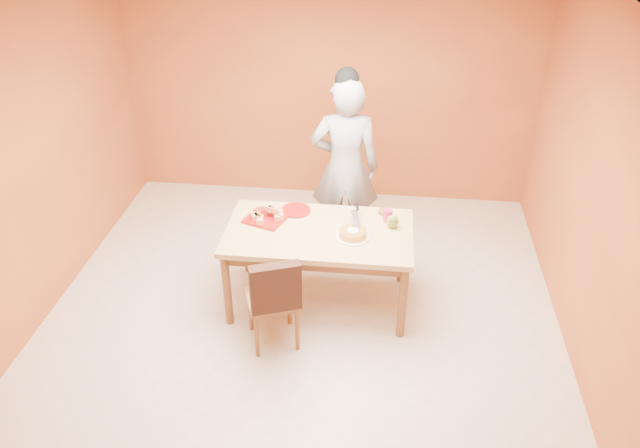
# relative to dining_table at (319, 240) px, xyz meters

# --- Properties ---
(floor) EXTENTS (5.00, 5.00, 0.00)m
(floor) POSITION_rel_dining_table_xyz_m (-0.13, -0.44, -0.67)
(floor) COLOR beige
(floor) RESTS_ON ground
(ceiling) EXTENTS (5.00, 5.00, 0.00)m
(ceiling) POSITION_rel_dining_table_xyz_m (-0.13, -0.44, 2.03)
(ceiling) COLOR silver
(ceiling) RESTS_ON wall_back
(wall_back) EXTENTS (4.50, 0.00, 4.50)m
(wall_back) POSITION_rel_dining_table_xyz_m (-0.13, 2.06, 0.68)
(wall_back) COLOR #B7622A
(wall_back) RESTS_ON floor
(wall_left) EXTENTS (0.00, 5.00, 5.00)m
(wall_left) POSITION_rel_dining_table_xyz_m (-2.38, -0.44, 0.68)
(wall_left) COLOR #B7622A
(wall_left) RESTS_ON floor
(wall_right) EXTENTS (0.00, 5.00, 5.00)m
(wall_right) POSITION_rel_dining_table_xyz_m (2.12, -0.44, 0.68)
(wall_right) COLOR #B7622A
(wall_right) RESTS_ON floor
(dining_table) EXTENTS (1.60, 0.90, 0.76)m
(dining_table) POSITION_rel_dining_table_xyz_m (0.00, 0.00, 0.00)
(dining_table) COLOR tan
(dining_table) RESTS_ON floor
(dining_chair) EXTENTS (0.54, 0.60, 0.90)m
(dining_chair) POSITION_rel_dining_table_xyz_m (-0.32, -0.58, -0.20)
(dining_chair) COLOR brown
(dining_chair) RESTS_ON floor
(pastry_pile) EXTENTS (0.30, 0.30, 0.10)m
(pastry_pile) POSITION_rel_dining_table_xyz_m (-0.48, 0.14, 0.16)
(pastry_pile) COLOR tan
(pastry_pile) RESTS_ON pastry_platter
(person) EXTENTS (0.69, 0.48, 1.82)m
(person) POSITION_rel_dining_table_xyz_m (0.15, 0.91, 0.25)
(person) COLOR gray
(person) RESTS_ON floor
(pastry_platter) EXTENTS (0.42, 0.42, 0.02)m
(pastry_platter) POSITION_rel_dining_table_xyz_m (-0.48, 0.14, 0.10)
(pastry_platter) COLOR maroon
(pastry_platter) RESTS_ON dining_table
(red_dinner_plate) EXTENTS (0.35, 0.35, 0.02)m
(red_dinner_plate) POSITION_rel_dining_table_xyz_m (-0.25, 0.30, 0.10)
(red_dinner_plate) COLOR maroon
(red_dinner_plate) RESTS_ON dining_table
(white_cake_plate) EXTENTS (0.32, 0.32, 0.01)m
(white_cake_plate) POSITION_rel_dining_table_xyz_m (0.29, -0.07, 0.10)
(white_cake_plate) COLOR silver
(white_cake_plate) RESTS_ON dining_table
(sponge_cake) EXTENTS (0.24, 0.24, 0.05)m
(sponge_cake) POSITION_rel_dining_table_xyz_m (0.29, -0.07, 0.13)
(sponge_cake) COLOR gold
(sponge_cake) RESTS_ON white_cake_plate
(cake_server) EXTENTS (0.10, 0.29, 0.01)m
(cake_server) POSITION_rel_dining_table_xyz_m (0.30, 0.11, 0.17)
(cake_server) COLOR silver
(cake_server) RESTS_ON sponge_cake
(egg_ornament) EXTENTS (0.10, 0.08, 0.13)m
(egg_ornament) POSITION_rel_dining_table_xyz_m (0.62, 0.12, 0.16)
(egg_ornament) COLOR olive
(egg_ornament) RESTS_ON dining_table
(magenta_glass) EXTENTS (0.10, 0.10, 0.11)m
(magenta_glass) POSITION_rel_dining_table_xyz_m (0.58, 0.22, 0.15)
(magenta_glass) COLOR #C11D62
(magenta_glass) RESTS_ON dining_table
(checker_tin) EXTENTS (0.13, 0.13, 0.03)m
(checker_tin) POSITION_rel_dining_table_xyz_m (0.54, 0.35, 0.11)
(checker_tin) COLOR #361C0E
(checker_tin) RESTS_ON dining_table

